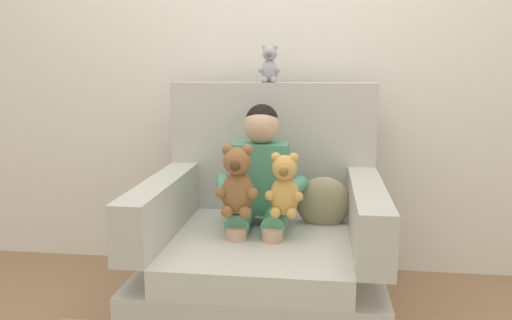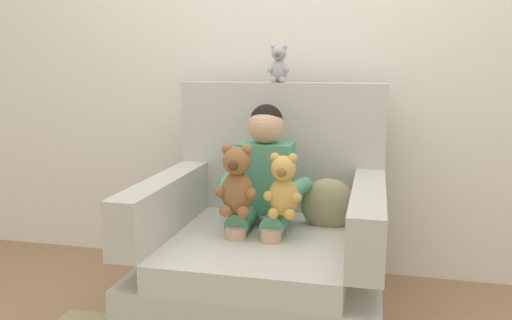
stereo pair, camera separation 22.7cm
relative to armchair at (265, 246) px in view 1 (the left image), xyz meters
name	(u,v)px [view 1 (the left image)]	position (x,y,z in m)	size (l,w,h in m)	color
ground_plane	(263,316)	(0.00, -0.06, -0.33)	(8.00, 8.00, 0.00)	#936D4C
back_wall	(278,42)	(0.00, 0.64, 0.97)	(6.00, 0.10, 2.60)	silver
armchair	(265,246)	(0.00, 0.00, 0.00)	(1.06, 1.01, 1.09)	#BCB7AD
seated_child	(260,184)	(-0.03, 0.03, 0.30)	(0.45, 0.39, 0.82)	#4C9370
plush_brown	(238,182)	(-0.10, -0.15, 0.34)	(0.19, 0.15, 0.32)	brown
plush_honey	(284,187)	(0.10, -0.14, 0.33)	(0.17, 0.14, 0.28)	gold
plush_grey_on_backrest	(270,65)	(-0.02, 0.37, 0.85)	(0.12, 0.09, 0.20)	#9E9EA3
throw_pillow	(323,203)	(0.27, 0.13, 0.19)	(0.26, 0.12, 0.26)	#998C66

